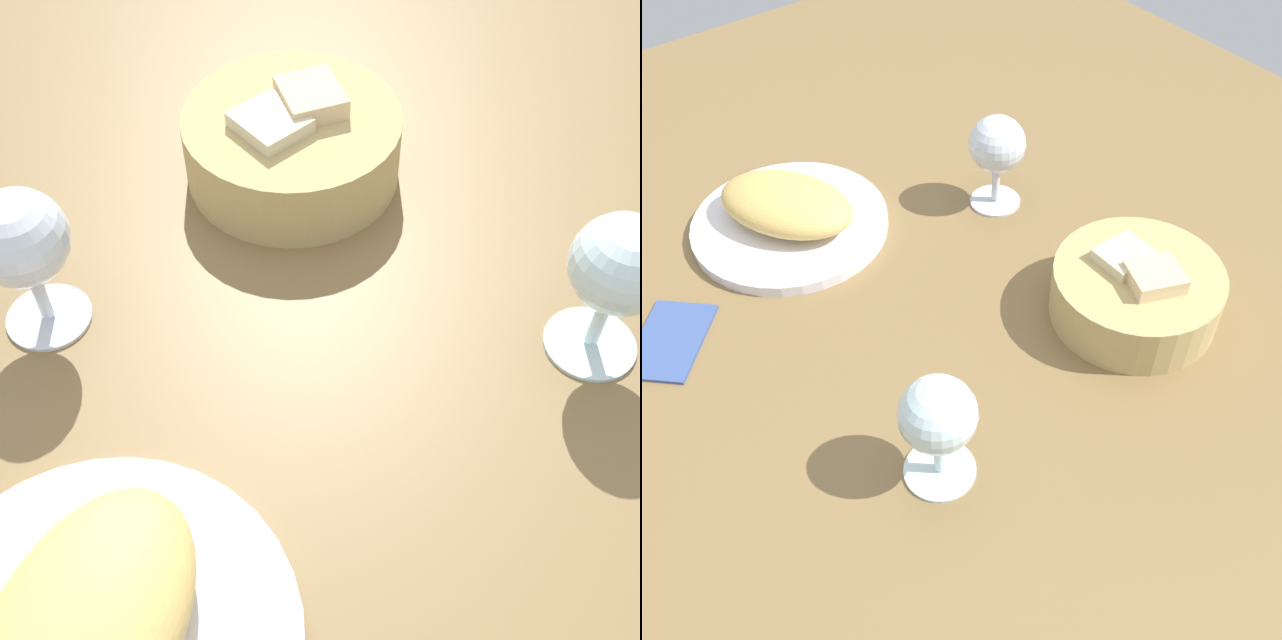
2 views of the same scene
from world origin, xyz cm
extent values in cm
cube|color=olive|center=(0.00, 0.00, -1.00)|extent=(140.00, 140.00, 2.00)
ellipsoid|color=#DEB55E|center=(-15.95, -7.74, 3.83)|extent=(20.25, 17.56, 4.85)
cylinder|color=tan|center=(19.44, 15.02, 3.03)|extent=(18.21, 18.21, 6.06)
cube|color=beige|center=(21.45, 14.84, 5.20)|extent=(6.49, 6.78, 5.34)
cube|color=beige|center=(17.11, 14.95, 4.62)|extent=(5.03, 5.56, 5.45)
cylinder|color=silver|center=(22.86, -13.75, 0.30)|extent=(6.76, 6.76, 0.60)
cylinder|color=silver|center=(22.86, -13.75, 2.95)|extent=(1.00, 1.00, 4.70)
sphere|color=silver|center=(22.86, -13.75, 8.80)|extent=(6.99, 6.99, 6.99)
cylinder|color=silver|center=(-4.81, 15.42, 0.30)|extent=(6.38, 6.38, 0.60)
cylinder|color=silver|center=(-4.81, 15.42, 2.90)|extent=(1.00, 1.00, 4.61)
sphere|color=silver|center=(-4.81, 15.42, 8.69)|extent=(6.95, 6.95, 6.95)
camera|label=1|loc=(-17.64, -28.22, 51.01)|focal=48.72mm
camera|label=2|loc=(54.66, -35.62, 61.83)|focal=43.44mm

